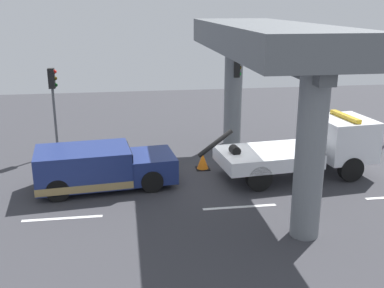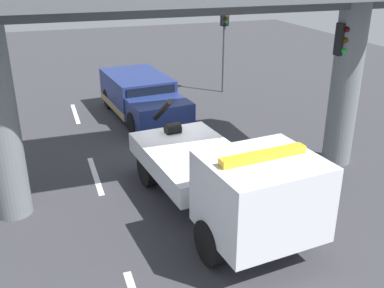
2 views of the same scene
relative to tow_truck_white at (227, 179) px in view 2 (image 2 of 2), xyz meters
The scene contains 8 objects.
ground_plane 3.86m from the tow_truck_white, behind, with size 60.00×40.00×0.10m, color #38383D.
lane_stripe_west 10.09m from the tow_truck_white, 164.54° to the right, with size 2.60×0.16×0.01m, color silver.
lane_stripe_mid 4.68m from the tow_truck_white, 143.83° to the right, with size 2.60×0.16×0.01m, color silver.
tow_truck_white is the anchor object (origin of this frame).
towed_van_green 8.53m from the tow_truck_white, behind, with size 5.39×2.68×1.58m.
traffic_light_near 11.62m from the tow_truck_white, 157.65° to the left, with size 0.39×0.32×4.00m.
traffic_light_far 5.24m from the tow_truck_white, 116.00° to the left, with size 0.39×0.32×4.31m.
traffic_cone_orange 4.56m from the tow_truck_white, 162.82° to the left, with size 0.58×0.58×0.69m.
Camera 2 is at (12.25, -3.77, 6.04)m, focal length 41.95 mm.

